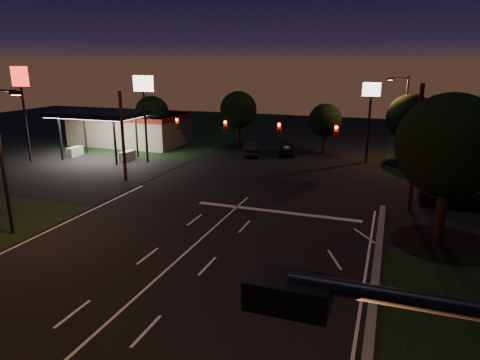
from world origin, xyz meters
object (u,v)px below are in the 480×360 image
at_px(utility_pole_right, 409,210).
at_px(car_oncoming_a, 287,148).
at_px(car_oncoming_b, 251,149).
at_px(car_cross, 457,197).
at_px(tree_right_near, 449,146).

height_order(utility_pole_right, car_oncoming_a, utility_pole_right).
distance_m(utility_pole_right, car_oncoming_b, 22.18).
height_order(utility_pole_right, car_oncoming_b, utility_pole_right).
xyz_separation_m(utility_pole_right, car_oncoming_a, (-13.00, 16.22, 0.76)).
height_order(utility_pole_right, car_cross, utility_pole_right).
xyz_separation_m(tree_right_near, car_oncoming_b, (-18.38, 19.23, -4.90)).
bearing_deg(tree_right_near, utility_pole_right, 107.53).
xyz_separation_m(car_oncoming_b, car_cross, (20.14, -12.46, -0.00)).
relative_size(utility_pole_right, car_cross, 1.70).
bearing_deg(car_oncoming_b, car_oncoming_a, -174.38).
bearing_deg(tree_right_near, car_oncoming_b, 133.70).
xyz_separation_m(utility_pole_right, car_oncoming_b, (-16.85, 14.40, 0.77)).
distance_m(tree_right_near, car_cross, 8.55).
height_order(utility_pole_right, tree_right_near, tree_right_near).
relative_size(car_oncoming_b, car_cross, 0.88).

